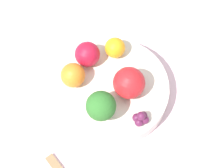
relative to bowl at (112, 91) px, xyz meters
The scene contains 9 objects.
ground_plane 0.04m from the bowl, ahead, with size 6.00×6.00×0.00m, color gray.
table_surface 0.03m from the bowl, ahead, with size 1.20×1.20×0.02m.
bowl is the anchor object (origin of this frame).
broccoli 0.09m from the bowl, 168.68° to the right, with size 0.06×0.06×0.07m.
apple_red 0.06m from the bowl, 74.66° to the right, with size 0.06×0.06×0.06m.
apple_green 0.09m from the bowl, 69.45° to the left, with size 0.05×0.05×0.05m.
orange_front 0.09m from the bowl, 24.99° to the left, with size 0.04×0.04×0.04m.
orange_back 0.09m from the bowl, 110.40° to the left, with size 0.05×0.05×0.05m.
grape_cluster 0.09m from the bowl, 113.57° to the right, with size 0.03×0.03×0.03m.
Camera 1 is at (-0.28, -0.16, 0.72)m, focal length 60.00 mm.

